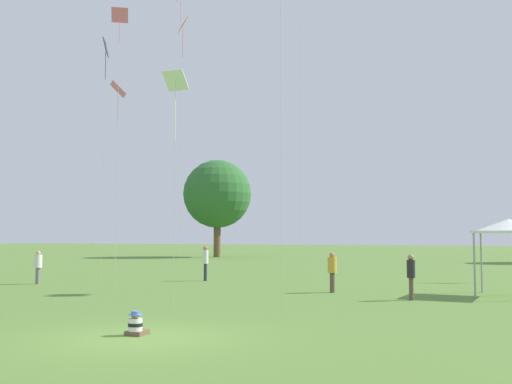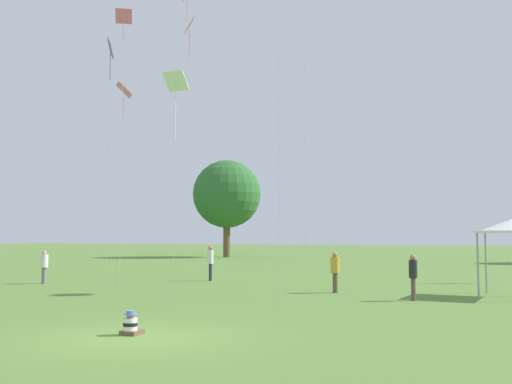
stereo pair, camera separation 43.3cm
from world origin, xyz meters
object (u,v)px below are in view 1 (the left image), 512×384
object	(u,v)px
kite_5	(175,90)
kite_7	(120,31)
person_standing_2	(38,264)
canopy_tent	(509,227)
kite_8	(183,36)
person_standing_1	(411,272)
kite_9	(181,16)
kite_0	(106,58)
kite_2	(118,95)
distant_tree_0	(217,194)
person_standing_4	(332,269)
seated_toddler	(136,325)
person_standing_0	(205,259)

from	to	relation	value
kite_5	kite_7	bearing A→B (deg)	4.39
person_standing_2	kite_5	world-z (taller)	kite_5
canopy_tent	kite_8	bearing A→B (deg)	157.01
person_standing_1	kite_9	world-z (taller)	kite_9
kite_0	kite_2	size ratio (longest dim) A/B	1.09
kite_7	distant_tree_0	bearing A→B (deg)	-58.44
person_standing_4	kite_2	xyz separation A→B (m)	(-12.56, 2.81, 8.84)
canopy_tent	distant_tree_0	distance (m)	45.77
kite_2	kite_8	xyz separation A→B (m)	(0.18, 6.42, 5.20)
seated_toddler	kite_8	xyz separation A→B (m)	(-11.20, 20.97, 14.77)
canopy_tent	kite_0	distance (m)	18.91
person_standing_4	kite_5	world-z (taller)	kite_5
person_standing_0	kite_2	size ratio (longest dim) A/B	0.17
person_standing_1	kite_2	size ratio (longest dim) A/B	0.15
kite_0	person_standing_4	bearing A→B (deg)	-69.20
person_standing_0	person_standing_2	distance (m)	7.97
person_standing_0	kite_7	xyz separation A→B (m)	(-1.23, -5.77, 10.09)
person_standing_4	kite_5	size ratio (longest dim) A/B	0.21
kite_5	kite_0	bearing A→B (deg)	5.05
person_standing_0	kite_0	xyz separation A→B (m)	(-2.87, -4.58, 9.42)
person_standing_0	kite_2	world-z (taller)	kite_2
person_standing_0	kite_9	world-z (taller)	kite_9
kite_5	kite_7	distance (m)	8.34
person_standing_4	kite_9	xyz separation A→B (m)	(-10.89, 6.41, 14.18)
person_standing_1	person_standing_2	world-z (taller)	person_standing_1
person_standing_2	seated_toddler	bearing A→B (deg)	-160.63
canopy_tent	kite_9	xyz separation A→B (m)	(-17.40, 5.20, 12.53)
kite_0	kite_9	bearing A→B (deg)	18.55
kite_8	kite_0	bearing A→B (deg)	15.73
person_standing_4	kite_9	size ratio (longest dim) A/B	0.10
person_standing_1	kite_0	xyz separation A→B (m)	(-13.87, 0.79, 9.52)
kite_2	kite_5	size ratio (longest dim) A/B	1.38
seated_toddler	person_standing_2	size ratio (longest dim) A/B	0.35
kite_2	person_standing_2	bearing A→B (deg)	161.95
canopy_tent	kite_2	size ratio (longest dim) A/B	0.28
kite_2	kite_9	distance (m)	6.65
distant_tree_0	kite_5	bearing A→B (deg)	-64.62
person_standing_1	kite_8	world-z (taller)	kite_8
kite_0	distant_tree_0	xyz separation A→B (m)	(-12.81, 36.55, -3.56)
kite_5	distant_tree_0	xyz separation A→B (m)	(-20.06, 42.28, -0.04)
person_standing_1	person_standing_2	distance (m)	17.25
kite_8	kite_2	bearing A→B (deg)	3.80
person_standing_4	kite_8	distance (m)	20.87
person_standing_2	person_standing_4	size ratio (longest dim) A/B	0.98
person_standing_2	canopy_tent	distance (m)	20.64
person_standing_0	kite_5	world-z (taller)	kite_5
seated_toddler	person_standing_2	distance (m)	16.48
seated_toddler	person_standing_0	bearing A→B (deg)	107.35
seated_toddler	kite_2	xyz separation A→B (m)	(-11.39, 14.56, 9.56)
person_standing_1	distant_tree_0	world-z (taller)	distant_tree_0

